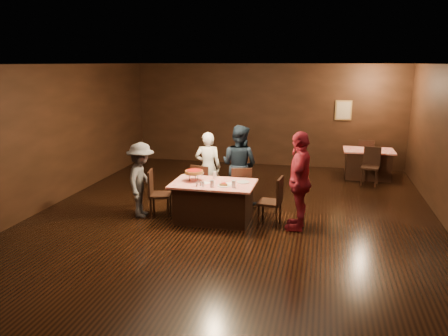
{
  "coord_description": "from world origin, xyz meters",
  "views": [
    {
      "loc": [
        1.68,
        -7.94,
        3.04
      ],
      "look_at": [
        -0.2,
        0.22,
        1.0
      ],
      "focal_mm": 35.0,
      "sensor_mm": 36.0,
      "label": 1
    }
  ],
  "objects_px": {
    "chair_end_right": "(270,201)",
    "glass_back": "(215,175)",
    "diner_white_jacket": "(208,167)",
    "chair_back_near": "(370,166)",
    "glass_front_right": "(234,184)",
    "diner_navy_hoodie": "(239,165)",
    "chair_end_left": "(160,194)",
    "main_table": "(214,202)",
    "chair_far_left": "(204,186)",
    "chair_far_right": "(241,188)",
    "diner_red_shirt": "(300,181)",
    "pizza_stand": "(194,172)",
    "back_table": "(368,164)",
    "glass_front_left": "(212,184)",
    "chair_back_far": "(366,156)",
    "plate_empty": "(243,182)",
    "diner_grey_knit": "(141,180)"
  },
  "relations": [
    {
      "from": "chair_end_right",
      "to": "glass_back",
      "type": "xyz_separation_m",
      "value": [
        -1.15,
        0.3,
        0.37
      ]
    },
    {
      "from": "glass_back",
      "to": "diner_white_jacket",
      "type": "bearing_deg",
      "value": 113.38
    },
    {
      "from": "chair_back_near",
      "to": "glass_front_right",
      "type": "distance_m",
      "value": 4.59
    },
    {
      "from": "diner_white_jacket",
      "to": "diner_navy_hoodie",
      "type": "relative_size",
      "value": 0.9
    },
    {
      "from": "chair_end_left",
      "to": "main_table",
      "type": "bearing_deg",
      "value": -102.29
    },
    {
      "from": "chair_far_left",
      "to": "chair_far_right",
      "type": "distance_m",
      "value": 0.8
    },
    {
      "from": "glass_front_right",
      "to": "chair_far_right",
      "type": "bearing_deg",
      "value": 92.86
    },
    {
      "from": "diner_red_shirt",
      "to": "pizza_stand",
      "type": "relative_size",
      "value": 4.85
    },
    {
      "from": "back_table",
      "to": "glass_back",
      "type": "distance_m",
      "value": 5.03
    },
    {
      "from": "chair_end_right",
      "to": "glass_front_left",
      "type": "relative_size",
      "value": 6.79
    },
    {
      "from": "chair_end_right",
      "to": "chair_back_far",
      "type": "bearing_deg",
      "value": 162.15
    },
    {
      "from": "back_table",
      "to": "diner_white_jacket",
      "type": "bearing_deg",
      "value": -141.08
    },
    {
      "from": "chair_far_right",
      "to": "diner_red_shirt",
      "type": "bearing_deg",
      "value": 132.72
    },
    {
      "from": "back_table",
      "to": "glass_front_left",
      "type": "height_order",
      "value": "glass_front_left"
    },
    {
      "from": "chair_back_near",
      "to": "plate_empty",
      "type": "relative_size",
      "value": 3.8
    },
    {
      "from": "main_table",
      "to": "glass_front_left",
      "type": "xyz_separation_m",
      "value": [
        0.05,
        -0.3,
        0.46
      ]
    },
    {
      "from": "diner_grey_knit",
      "to": "plate_empty",
      "type": "distance_m",
      "value": 2.03
    },
    {
      "from": "chair_end_left",
      "to": "glass_front_right",
      "type": "xyz_separation_m",
      "value": [
        1.55,
        -0.25,
        0.37
      ]
    },
    {
      "from": "diner_grey_knit",
      "to": "diner_red_shirt",
      "type": "bearing_deg",
      "value": -96.07
    },
    {
      "from": "diner_grey_knit",
      "to": "glass_back",
      "type": "bearing_deg",
      "value": -81.93
    },
    {
      "from": "pizza_stand",
      "to": "plate_empty",
      "type": "xyz_separation_m",
      "value": [
        0.95,
        0.1,
        -0.17
      ]
    },
    {
      "from": "chair_end_left",
      "to": "glass_back",
      "type": "distance_m",
      "value": 1.15
    },
    {
      "from": "pizza_stand",
      "to": "diner_grey_knit",
      "type": "bearing_deg",
      "value": -173.74
    },
    {
      "from": "plate_empty",
      "to": "glass_back",
      "type": "xyz_separation_m",
      "value": [
        -0.6,
        0.15,
        0.06
      ]
    },
    {
      "from": "chair_far_right",
      "to": "chair_back_near",
      "type": "distance_m",
      "value": 3.86
    },
    {
      "from": "diner_navy_hoodie",
      "to": "diner_grey_knit",
      "type": "relative_size",
      "value": 1.16
    },
    {
      "from": "main_table",
      "to": "chair_far_right",
      "type": "bearing_deg",
      "value": 61.93
    },
    {
      "from": "diner_red_shirt",
      "to": "plate_empty",
      "type": "distance_m",
      "value": 1.12
    },
    {
      "from": "chair_far_left",
      "to": "chair_far_right",
      "type": "relative_size",
      "value": 1.0
    },
    {
      "from": "chair_end_left",
      "to": "diner_navy_hoodie",
      "type": "xyz_separation_m",
      "value": [
        1.38,
        1.16,
        0.4
      ]
    },
    {
      "from": "chair_far_left",
      "to": "glass_front_left",
      "type": "relative_size",
      "value": 6.79
    },
    {
      "from": "diner_white_jacket",
      "to": "glass_front_left",
      "type": "height_order",
      "value": "diner_white_jacket"
    },
    {
      "from": "glass_back",
      "to": "glass_front_right",
      "type": "bearing_deg",
      "value": -47.73
    },
    {
      "from": "back_table",
      "to": "diner_navy_hoodie",
      "type": "height_order",
      "value": "diner_navy_hoodie"
    },
    {
      "from": "diner_grey_knit",
      "to": "glass_front_left",
      "type": "height_order",
      "value": "diner_grey_knit"
    },
    {
      "from": "chair_back_near",
      "to": "plate_empty",
      "type": "bearing_deg",
      "value": -116.01
    },
    {
      "from": "chair_end_left",
      "to": "chair_end_right",
      "type": "bearing_deg",
      "value": -102.29
    },
    {
      "from": "back_table",
      "to": "diner_grey_knit",
      "type": "relative_size",
      "value": 0.86
    },
    {
      "from": "plate_empty",
      "to": "chair_back_near",
      "type": "bearing_deg",
      "value": 50.5
    },
    {
      "from": "glass_front_right",
      "to": "chair_end_left",
      "type": "bearing_deg",
      "value": 170.84
    },
    {
      "from": "glass_front_left",
      "to": "back_table",
      "type": "bearing_deg",
      "value": 54.16
    },
    {
      "from": "glass_front_right",
      "to": "chair_back_near",
      "type": "bearing_deg",
      "value": 52.72
    },
    {
      "from": "main_table",
      "to": "diner_white_jacket",
      "type": "xyz_separation_m",
      "value": [
        -0.42,
        1.15,
        0.4
      ]
    },
    {
      "from": "main_table",
      "to": "chair_end_left",
      "type": "height_order",
      "value": "chair_end_left"
    },
    {
      "from": "chair_back_far",
      "to": "diner_navy_hoodie",
      "type": "height_order",
      "value": "diner_navy_hoodie"
    },
    {
      "from": "glass_front_left",
      "to": "glass_back",
      "type": "bearing_deg",
      "value": 99.46
    },
    {
      "from": "chair_far_left",
      "to": "glass_front_right",
      "type": "xyz_separation_m",
      "value": [
        0.85,
        -1.0,
        0.37
      ]
    },
    {
      "from": "chair_far_right",
      "to": "diner_white_jacket",
      "type": "height_order",
      "value": "diner_white_jacket"
    },
    {
      "from": "back_table",
      "to": "chair_far_right",
      "type": "xyz_separation_m",
      "value": [
        -2.82,
        -3.34,
        0.09
      ]
    },
    {
      "from": "chair_end_right",
      "to": "diner_grey_knit",
      "type": "relative_size",
      "value": 0.63
    }
  ]
}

